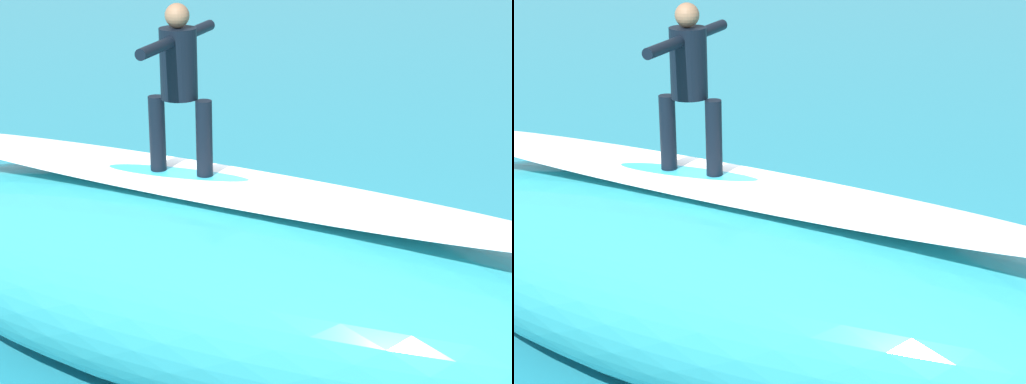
{
  "view_description": "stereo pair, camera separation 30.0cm",
  "coord_description": "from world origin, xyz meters",
  "views": [
    {
      "loc": [
        -3.33,
        8.49,
        4.61
      ],
      "look_at": [
        0.22,
        0.42,
        1.38
      ],
      "focal_mm": 65.68,
      "sensor_mm": 36.0,
      "label": 1
    },
    {
      "loc": [
        -3.61,
        8.36,
        4.61
      ],
      "look_at": [
        0.22,
        0.42,
        1.38
      ],
      "focal_mm": 65.68,
      "sensor_mm": 36.0,
      "label": 2
    }
  ],
  "objects": [
    {
      "name": "surfer_paddling",
      "position": [
        0.09,
        -0.94,
        0.24
      ],
      "size": [
        0.86,
        1.73,
        0.32
      ],
      "rotation": [
        0.0,
        0.0,
        1.94
      ],
      "color": "black",
      "rests_on": "surfboard_paddling"
    },
    {
      "name": "wave_crest",
      "position": [
        0.04,
        1.67,
        0.93
      ],
      "size": [
        8.08,
        3.21,
        1.86
      ],
      "primitive_type": "ellipsoid",
      "rotation": [
        0.0,
        0.0,
        -0.07
      ],
      "color": "teal",
      "rests_on": "ground_plane"
    },
    {
      "name": "ground_plane",
      "position": [
        0.0,
        0.0,
        0.0
      ],
      "size": [
        120.0,
        120.0,
        0.0
      ],
      "primitive_type": "plane",
      "color": "teal"
    },
    {
      "name": "surfboard_paddling",
      "position": [
        0.04,
        -0.81,
        0.05
      ],
      "size": [
        1.16,
        1.99,
        0.1
      ],
      "primitive_type": "ellipsoid",
      "rotation": [
        0.0,
        0.0,
        1.94
      ],
      "color": "silver",
      "rests_on": "ground_plane"
    },
    {
      "name": "foam_patch_mid",
      "position": [
        3.74,
        -1.2,
        0.07
      ],
      "size": [
        1.41,
        1.39,
        0.13
      ],
      "primitive_type": "ellipsoid",
      "rotation": [
        0.0,
        0.0,
        0.43
      ],
      "color": "white",
      "rests_on": "ground_plane"
    },
    {
      "name": "surfboard_riding",
      "position": [
        0.39,
        1.64,
        1.9
      ],
      "size": [
        2.29,
        0.62,
        0.09
      ],
      "primitive_type": "ellipsoid",
      "rotation": [
        0.0,
        0.0,
        0.07
      ],
      "color": "#33B2D1",
      "rests_on": "wave_crest"
    },
    {
      "name": "surfer_riding",
      "position": [
        0.39,
        1.64,
        2.8
      ],
      "size": [
        0.59,
        1.4,
        1.48
      ],
      "rotation": [
        0.0,
        0.0,
        0.07
      ],
      "color": "black",
      "rests_on": "surfboard_riding"
    },
    {
      "name": "wave_foam_lip",
      "position": [
        0.04,
        1.67,
        1.9
      ],
      "size": [
        6.77,
        1.4,
        0.08
      ],
      "primitive_type": "ellipsoid",
      "rotation": [
        0.0,
        0.0,
        -0.07
      ],
      "color": "white",
      "rests_on": "wave_crest"
    }
  ]
}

